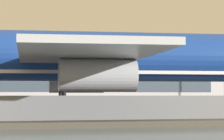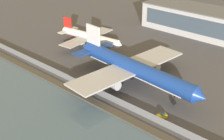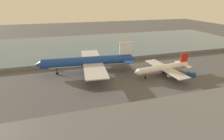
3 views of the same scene
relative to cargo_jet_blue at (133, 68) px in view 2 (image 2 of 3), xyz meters
The scene contains 8 objects.
ground_plane 10.96m from the cargo_jet_blue, 166.72° to the left, with size 500.00×500.00×0.00m, color #4C4C51.
shoreline_seawall 21.34m from the cargo_jet_blue, 114.50° to the right, with size 320.00×3.00×0.50m.
perimeter_fence 17.24m from the cargo_jet_blue, 121.06° to the right, with size 280.00×0.10×2.48m.
cargo_jet_blue is the anchor object (origin of this frame).
passenger_jet_white_red 43.12m from the cargo_jet_blue, 157.47° to the left, with size 37.37×31.98×11.57m.
baggage_tug 23.98m from the cargo_jet_blue, 28.17° to the right, with size 2.93×3.58×1.80m.
ops_van 58.66m from the cargo_jet_blue, 157.90° to the left, with size 5.31×4.98×2.48m.
terminal_building 68.30m from the cargo_jet_blue, 87.73° to the left, with size 85.62×21.26×13.67m.
Camera 2 is at (71.15, -82.08, 55.46)m, focal length 50.00 mm.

